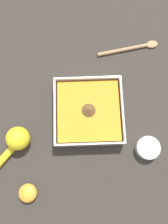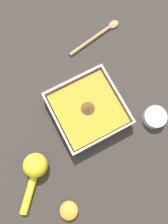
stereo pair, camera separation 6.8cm
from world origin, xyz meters
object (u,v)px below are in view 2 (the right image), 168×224
(square_dish, at_px, (88,110))
(lemon_half, at_px, (69,211))
(wooden_spoon, at_px, (97,36))
(lemon_squeezer, at_px, (35,169))
(spice_bowl, at_px, (154,117))

(square_dish, bearing_deg, lemon_half, -128.33)
(lemon_half, bearing_deg, square_dish, 51.67)
(lemon_half, xyz_separation_m, wooden_spoon, (0.34, 0.46, -0.01))
(wooden_spoon, bearing_deg, lemon_squeezer, -150.82)
(square_dish, distance_m, wooden_spoon, 0.27)
(square_dish, xyz_separation_m, spice_bowl, (0.18, -0.12, -0.01))
(spice_bowl, xyz_separation_m, lemon_squeezer, (-0.40, 0.03, 0.02))
(lemon_squeezer, relative_size, wooden_spoon, 0.70)
(lemon_squeezer, xyz_separation_m, wooden_spoon, (0.38, 0.31, -0.03))
(square_dish, bearing_deg, lemon_squeezer, -158.75)
(square_dish, relative_size, lemon_half, 3.89)
(spice_bowl, relative_size, wooden_spoon, 0.33)
(square_dish, xyz_separation_m, lemon_half, (-0.19, -0.24, -0.01))
(lemon_half, bearing_deg, wooden_spoon, 53.20)
(spice_bowl, xyz_separation_m, wooden_spoon, (-0.02, 0.34, -0.01))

